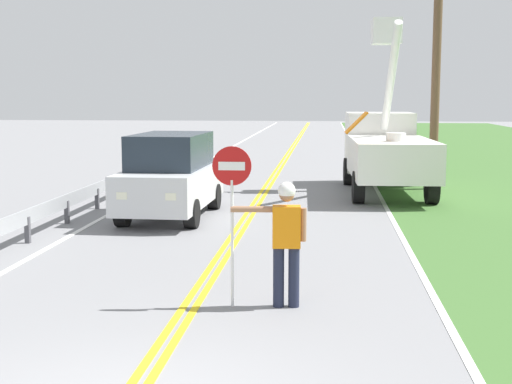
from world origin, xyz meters
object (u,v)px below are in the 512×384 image
Objects in this scene: flagger_worker at (286,236)px; stop_sign_paddle at (232,190)px; utility_pole_near at (437,50)px; oncoming_suv_nearest at (171,175)px; utility_bucket_truck at (385,147)px.

stop_sign_paddle is at bearing -176.27° from flagger_worker.
utility_pole_near is at bearing 73.47° from flagger_worker.
utility_pole_near is at bearing 40.20° from oncoming_suv_nearest.
utility_pole_near reaches higher than flagger_worker.
stop_sign_paddle is 0.34× the size of utility_bucket_truck.
flagger_worker is at bearing 3.73° from stop_sign_paddle.
stop_sign_paddle is 13.27m from utility_bucket_truck.
flagger_worker is at bearing -100.74° from utility_bucket_truck.
oncoming_suv_nearest is (-3.28, 7.44, 0.01)m from flagger_worker.
utility_bucket_truck is at bearing 43.30° from oncoming_suv_nearest.
oncoming_suv_nearest is 0.54× the size of utility_pole_near.
stop_sign_paddle reaches higher than oncoming_suv_nearest.
flagger_worker is 8.13m from oncoming_suv_nearest.
oncoming_suv_nearest reaches higher than flagger_worker.
utility_bucket_truck reaches higher than stop_sign_paddle.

